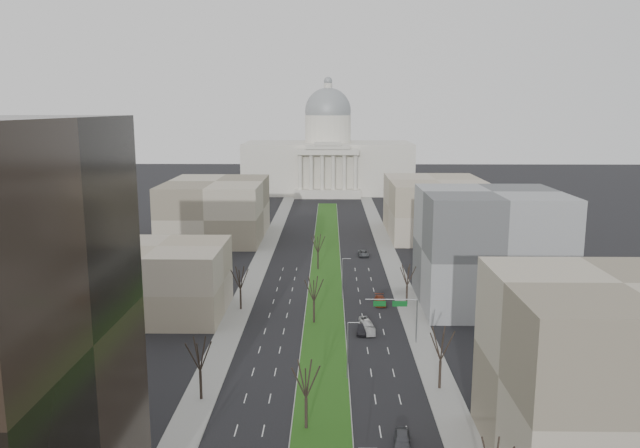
# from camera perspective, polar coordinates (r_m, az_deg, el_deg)

# --- Properties ---
(ground) EXTENTS (600.00, 600.00, 0.00)m
(ground) POSITION_cam_1_polar(r_m,az_deg,el_deg) (159.30, 0.53, -4.21)
(ground) COLOR black
(ground) RESTS_ON ground
(median) EXTENTS (8.00, 222.03, 0.20)m
(median) POSITION_cam_1_polar(r_m,az_deg,el_deg) (158.30, 0.53, -4.27)
(median) COLOR #999993
(median) RESTS_ON ground
(sidewalk_left) EXTENTS (5.00, 330.00, 0.15)m
(sidewalk_left) POSITION_cam_1_polar(r_m,az_deg,el_deg) (136.52, -6.96, -6.81)
(sidewalk_left) COLOR gray
(sidewalk_left) RESTS_ON ground
(sidewalk_right) EXTENTS (5.00, 330.00, 0.15)m
(sidewalk_right) POSITION_cam_1_polar(r_m,az_deg,el_deg) (136.28, 7.89, -6.86)
(sidewalk_right) COLOR gray
(sidewalk_right) RESTS_ON ground
(capitol) EXTENTS (80.00, 46.00, 55.00)m
(capitol) POSITION_cam_1_polar(r_m,az_deg,el_deg) (304.56, 0.72, 6.02)
(capitol) COLOR beige
(capitol) RESTS_ON ground
(building_beige_left) EXTENTS (26.00, 22.00, 14.00)m
(building_beige_left) POSITION_cam_1_polar(r_m,az_deg,el_deg) (128.27, -14.54, -5.00)
(building_beige_left) COLOR tan
(building_beige_left) RESTS_ON ground
(building_tan_right) EXTENTS (26.00, 24.00, 22.00)m
(building_tan_right) POSITION_cam_1_polar(r_m,az_deg,el_deg) (79.19, 25.35, -12.57)
(building_tan_right) COLOR gray
(building_tan_right) RESTS_ON ground
(building_grey_right) EXTENTS (28.00, 26.00, 24.00)m
(building_grey_right) POSITION_cam_1_polar(r_m,az_deg,el_deg) (133.40, 15.24, -2.22)
(building_grey_right) COLOR #5C5E60
(building_grey_right) RESTS_ON ground
(building_far_left) EXTENTS (30.00, 40.00, 18.00)m
(building_far_left) POSITION_cam_1_polar(r_m,az_deg,el_deg) (199.83, -9.48, 1.33)
(building_far_left) COLOR gray
(building_far_left) RESTS_ON ground
(building_far_right) EXTENTS (30.00, 40.00, 18.00)m
(building_far_right) POSITION_cam_1_polar(r_m,az_deg,el_deg) (204.37, 10.48, 1.50)
(building_far_right) COLOR tan
(building_far_right) RESTS_ON ground
(tree_left_mid) EXTENTS (5.40, 5.40, 9.72)m
(tree_left_mid) POSITION_cam_1_polar(r_m,az_deg,el_deg) (90.53, -10.95, -11.51)
(tree_left_mid) COLOR black
(tree_left_mid) RESTS_ON ground
(tree_left_far) EXTENTS (5.28, 5.28, 9.50)m
(tree_left_far) POSITION_cam_1_polar(r_m,az_deg,el_deg) (127.92, -7.31, -4.86)
(tree_left_far) COLOR black
(tree_left_far) RESTS_ON ground
(tree_right_mid) EXTENTS (5.52, 5.52, 9.94)m
(tree_right_mid) POSITION_cam_1_polar(r_m,az_deg,el_deg) (93.76, 11.01, -10.61)
(tree_right_mid) COLOR black
(tree_right_mid) RESTS_ON ground
(tree_right_far) EXTENTS (5.04, 5.04, 9.07)m
(tree_right_far) POSITION_cam_1_polar(r_m,az_deg,el_deg) (131.57, 7.99, -4.58)
(tree_right_far) COLOR black
(tree_right_far) RESTS_ON ground
(tree_median_a) EXTENTS (5.40, 5.40, 9.72)m
(tree_median_a) POSITION_cam_1_polar(r_m,az_deg,el_deg) (81.40, -1.29, -13.92)
(tree_median_a) COLOR black
(tree_median_a) RESTS_ON ground
(tree_median_b) EXTENTS (5.40, 5.40, 9.72)m
(tree_median_b) POSITION_cam_1_polar(r_m,az_deg,el_deg) (118.93, -0.56, -5.89)
(tree_median_b) COLOR black
(tree_median_b) RESTS_ON ground
(tree_median_c) EXTENTS (5.40, 5.40, 9.72)m
(tree_median_c) POSITION_cam_1_polar(r_m,az_deg,el_deg) (157.68, -0.19, -1.75)
(tree_median_c) COLOR black
(tree_median_c) RESTS_ON ground
(streetlamp_median_b) EXTENTS (1.90, 0.20, 9.16)m
(streetlamp_median_b) POSITION_cam_1_polar(r_m,az_deg,el_deg) (96.04, 2.56, -11.40)
(streetlamp_median_b) COLOR gray
(streetlamp_median_b) RESTS_ON ground
(streetlamp_median_c) EXTENTS (1.90, 0.20, 9.16)m
(streetlamp_median_c) POSITION_cam_1_polar(r_m,az_deg,el_deg) (133.95, 2.08, -4.97)
(streetlamp_median_c) COLOR gray
(streetlamp_median_c) RESTS_ON ground
(mast_arm_signs) EXTENTS (9.12, 0.24, 8.09)m
(mast_arm_signs) POSITION_cam_1_polar(r_m,az_deg,el_deg) (110.37, 7.45, -7.79)
(mast_arm_signs) COLOR gray
(mast_arm_signs) RESTS_ON ground
(car_grey_near) EXTENTS (2.55, 5.16, 1.69)m
(car_grey_near) POSITION_cam_1_polar(r_m,az_deg,el_deg) (81.28, 7.53, -18.93)
(car_grey_near) COLOR #44454B
(car_grey_near) RESTS_ON ground
(car_black) EXTENTS (2.44, 5.21, 1.65)m
(car_black) POSITION_cam_1_polar(r_m,az_deg,el_deg) (116.07, 3.94, -9.55)
(car_black) COLOR black
(car_black) RESTS_ON ground
(car_red) EXTENTS (2.31, 5.62, 1.63)m
(car_red) POSITION_cam_1_polar(r_m,az_deg,el_deg) (132.57, 5.52, -6.98)
(car_red) COLOR maroon
(car_red) RESTS_ON ground
(car_grey_far) EXTENTS (2.87, 5.77, 1.57)m
(car_grey_far) POSITION_cam_1_polar(r_m,az_deg,el_deg) (174.01, 3.98, -2.69)
(car_grey_far) COLOR #4D5155
(car_grey_far) RESTS_ON ground
(box_van) EXTENTS (2.77, 7.31, 1.99)m
(box_van) POSITION_cam_1_polar(r_m,az_deg,el_deg) (116.95, 4.31, -9.31)
(box_van) COLOR white
(box_van) RESTS_ON ground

